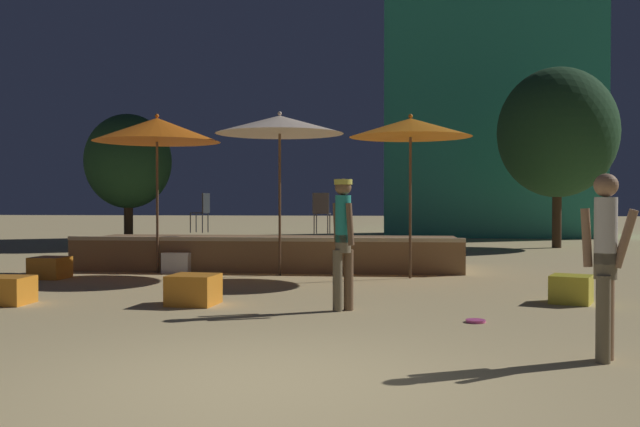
{
  "coord_description": "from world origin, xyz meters",
  "views": [
    {
      "loc": [
        1.0,
        -5.6,
        1.48
      ],
      "look_at": [
        0.0,
        5.08,
        1.27
      ],
      "focal_mm": 40.0,
      "sensor_mm": 36.0,
      "label": 1
    }
  ],
  "objects_px": {
    "person_0": "(605,260)",
    "background_tree_0": "(128,162)",
    "cube_seat_2": "(8,290)",
    "bistro_chair_0": "(203,209)",
    "patio_umbrella_2": "(410,128)",
    "cube_seat_4": "(179,262)",
    "cube_seat_5": "(50,268)",
    "frisbee_disc": "(476,321)",
    "patio_umbrella_1": "(157,130)",
    "person_1": "(343,236)",
    "cube_seat_3": "(194,290)",
    "cube_seat_1": "(571,289)",
    "patio_umbrella_0": "(280,125)",
    "bistro_chair_1": "(321,209)",
    "background_tree_1": "(557,133)"
  },
  "relations": [
    {
      "from": "cube_seat_2",
      "to": "bistro_chair_0",
      "type": "distance_m",
      "value": 6.59
    },
    {
      "from": "frisbee_disc",
      "to": "bistro_chair_1",
      "type": "bearing_deg",
      "value": 110.14
    },
    {
      "from": "cube_seat_2",
      "to": "person_1",
      "type": "distance_m",
      "value": 4.82
    },
    {
      "from": "patio_umbrella_0",
      "to": "cube_seat_5",
      "type": "bearing_deg",
      "value": -166.98
    },
    {
      "from": "person_0",
      "to": "background_tree_0",
      "type": "distance_m",
      "value": 18.16
    },
    {
      "from": "bistro_chair_0",
      "to": "background_tree_0",
      "type": "relative_size",
      "value": 0.22
    },
    {
      "from": "patio_umbrella_1",
      "to": "person_1",
      "type": "distance_m",
      "value": 6.33
    },
    {
      "from": "cube_seat_1",
      "to": "cube_seat_3",
      "type": "bearing_deg",
      "value": -173.13
    },
    {
      "from": "bistro_chair_0",
      "to": "background_tree_0",
      "type": "xyz_separation_m",
      "value": [
        -3.89,
        5.72,
        1.41
      ]
    },
    {
      "from": "cube_seat_4",
      "to": "cube_seat_2",
      "type": "bearing_deg",
      "value": -103.91
    },
    {
      "from": "cube_seat_2",
      "to": "frisbee_disc",
      "type": "bearing_deg",
      "value": -8.05
    },
    {
      "from": "patio_umbrella_2",
      "to": "cube_seat_5",
      "type": "distance_m",
      "value": 7.24
    },
    {
      "from": "bistro_chair_1",
      "to": "frisbee_disc",
      "type": "height_order",
      "value": "bistro_chair_1"
    },
    {
      "from": "patio_umbrella_2",
      "to": "cube_seat_3",
      "type": "height_order",
      "value": "patio_umbrella_2"
    },
    {
      "from": "person_0",
      "to": "patio_umbrella_2",
      "type": "bearing_deg",
      "value": -139.69
    },
    {
      "from": "patio_umbrella_2",
      "to": "patio_umbrella_1",
      "type": "bearing_deg",
      "value": 174.49
    },
    {
      "from": "patio_umbrella_1",
      "to": "bistro_chair_1",
      "type": "relative_size",
      "value": 3.55
    },
    {
      "from": "cube_seat_4",
      "to": "cube_seat_5",
      "type": "height_order",
      "value": "cube_seat_4"
    },
    {
      "from": "patio_umbrella_1",
      "to": "cube_seat_5",
      "type": "xyz_separation_m",
      "value": [
        -1.69,
        -1.16,
        -2.67
      ]
    },
    {
      "from": "cube_seat_3",
      "to": "person_1",
      "type": "distance_m",
      "value": 2.29
    },
    {
      "from": "patio_umbrella_0",
      "to": "cube_seat_1",
      "type": "bearing_deg",
      "value": -35.34
    },
    {
      "from": "cube_seat_5",
      "to": "frisbee_disc",
      "type": "bearing_deg",
      "value": -29.17
    },
    {
      "from": "patio_umbrella_2",
      "to": "cube_seat_2",
      "type": "distance_m",
      "value": 7.43
    },
    {
      "from": "person_1",
      "to": "background_tree_0",
      "type": "distance_m",
      "value": 14.49
    },
    {
      "from": "cube_seat_2",
      "to": "patio_umbrella_0",
      "type": "bearing_deg",
      "value": 52.08
    },
    {
      "from": "cube_seat_4",
      "to": "person_1",
      "type": "bearing_deg",
      "value": -52.16
    },
    {
      "from": "cube_seat_4",
      "to": "bistro_chair_0",
      "type": "distance_m",
      "value": 2.17
    },
    {
      "from": "cube_seat_3",
      "to": "cube_seat_2",
      "type": "bearing_deg",
      "value": -175.73
    },
    {
      "from": "cube_seat_3",
      "to": "person_1",
      "type": "relative_size",
      "value": 0.4
    },
    {
      "from": "cube_seat_2",
      "to": "person_0",
      "type": "bearing_deg",
      "value": -21.58
    },
    {
      "from": "patio_umbrella_2",
      "to": "bistro_chair_0",
      "type": "bearing_deg",
      "value": 151.39
    },
    {
      "from": "cube_seat_3",
      "to": "cube_seat_5",
      "type": "relative_size",
      "value": 1.07
    },
    {
      "from": "cube_seat_1",
      "to": "bistro_chair_1",
      "type": "xyz_separation_m",
      "value": [
        -4.04,
        5.03,
        1.07
      ]
    },
    {
      "from": "patio_umbrella_0",
      "to": "cube_seat_3",
      "type": "relative_size",
      "value": 4.57
    },
    {
      "from": "cube_seat_1",
      "to": "person_0",
      "type": "height_order",
      "value": "person_0"
    },
    {
      "from": "cube_seat_4",
      "to": "cube_seat_5",
      "type": "relative_size",
      "value": 0.85
    },
    {
      "from": "cube_seat_1",
      "to": "cube_seat_3",
      "type": "height_order",
      "value": "cube_seat_3"
    },
    {
      "from": "patio_umbrella_0",
      "to": "bistro_chair_0",
      "type": "height_order",
      "value": "patio_umbrella_0"
    },
    {
      "from": "patio_umbrella_1",
      "to": "patio_umbrella_2",
      "type": "relative_size",
      "value": 1.04
    },
    {
      "from": "cube_seat_5",
      "to": "person_0",
      "type": "distance_m",
      "value": 10.29
    },
    {
      "from": "cube_seat_4",
      "to": "background_tree_1",
      "type": "xyz_separation_m",
      "value": [
        9.42,
        8.34,
        3.33
      ]
    },
    {
      "from": "patio_umbrella_2",
      "to": "bistro_chair_0",
      "type": "relative_size",
      "value": 3.43
    },
    {
      "from": "cube_seat_3",
      "to": "background_tree_0",
      "type": "distance_m",
      "value": 13.31
    },
    {
      "from": "background_tree_0",
      "to": "patio_umbrella_1",
      "type": "bearing_deg",
      "value": -65.82
    },
    {
      "from": "cube_seat_3",
      "to": "cube_seat_4",
      "type": "height_order",
      "value": "cube_seat_3"
    },
    {
      "from": "patio_umbrella_2",
      "to": "bistro_chair_0",
      "type": "height_order",
      "value": "patio_umbrella_2"
    },
    {
      "from": "cube_seat_3",
      "to": "patio_umbrella_0",
      "type": "bearing_deg",
      "value": 81.04
    },
    {
      "from": "bistro_chair_1",
      "to": "frisbee_disc",
      "type": "relative_size",
      "value": 3.81
    },
    {
      "from": "cube_seat_4",
      "to": "background_tree_1",
      "type": "relative_size",
      "value": 0.1
    },
    {
      "from": "cube_seat_2",
      "to": "cube_seat_5",
      "type": "relative_size",
      "value": 0.91
    }
  ]
}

